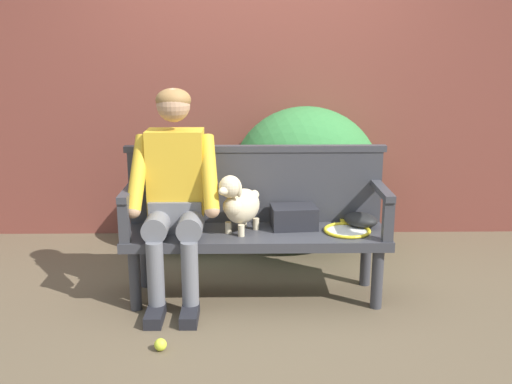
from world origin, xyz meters
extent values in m
plane|color=brown|center=(0.00, 0.00, 0.00)|extent=(40.00, 40.00, 0.00)
cube|color=brown|center=(0.00, 1.41, 1.04)|extent=(8.00, 0.30, 2.08)
ellipsoid|color=#337538|center=(0.40, 1.00, 0.55)|extent=(1.14, 1.07, 1.09)
ellipsoid|color=#286B2D|center=(-0.48, 1.05, 0.35)|extent=(0.94, 0.78, 0.70)
cube|color=#38383D|center=(0.00, 0.00, 0.40)|extent=(1.61, 0.47, 0.06)
cylinder|color=#38383D|center=(-0.73, -0.17, 0.19)|extent=(0.07, 0.07, 0.37)
cylinder|color=#38383D|center=(0.73, -0.17, 0.19)|extent=(0.07, 0.07, 0.37)
cylinder|color=#38383D|center=(-0.73, 0.17, 0.19)|extent=(0.07, 0.07, 0.37)
cylinder|color=#38383D|center=(0.73, 0.17, 0.19)|extent=(0.07, 0.07, 0.37)
cube|color=#38383D|center=(0.00, 0.20, 0.66)|extent=(1.61, 0.05, 0.46)
cube|color=#38383D|center=(0.00, 0.20, 0.91)|extent=(1.65, 0.06, 0.04)
cube|color=#38383D|center=(-0.77, -0.19, 0.55)|extent=(0.06, 0.06, 0.24)
cube|color=#38383D|center=(-0.77, 0.00, 0.69)|extent=(0.06, 0.47, 0.04)
cube|color=#38383D|center=(0.77, -0.19, 0.55)|extent=(0.06, 0.06, 0.24)
cube|color=#38383D|center=(0.77, 0.00, 0.69)|extent=(0.06, 0.47, 0.04)
cube|color=black|center=(-0.59, -0.33, 0.04)|extent=(0.10, 0.24, 0.07)
cylinder|color=slate|center=(-0.59, -0.25, 0.26)|extent=(0.10, 0.10, 0.38)
cylinder|color=slate|center=(-0.59, -0.10, 0.51)|extent=(0.15, 0.30, 0.15)
cube|color=black|center=(-0.39, -0.33, 0.04)|extent=(0.10, 0.24, 0.07)
cylinder|color=slate|center=(-0.39, -0.25, 0.26)|extent=(0.10, 0.10, 0.38)
cylinder|color=slate|center=(-0.39, -0.10, 0.51)|extent=(0.15, 0.30, 0.15)
cube|color=slate|center=(-0.49, 0.05, 0.53)|extent=(0.32, 0.24, 0.20)
cube|color=gold|center=(-0.49, 0.07, 0.79)|extent=(0.34, 0.22, 0.52)
cylinder|color=gold|center=(-0.70, -0.04, 0.81)|extent=(0.14, 0.32, 0.44)
sphere|color=tan|center=(-0.72, -0.15, 0.61)|extent=(0.09, 0.09, 0.09)
cylinder|color=gold|center=(-0.28, -0.04, 0.81)|extent=(0.14, 0.32, 0.44)
sphere|color=tan|center=(-0.26, -0.15, 0.61)|extent=(0.09, 0.09, 0.09)
sphere|color=tan|center=(-0.49, 0.05, 1.20)|extent=(0.20, 0.20, 0.20)
ellipsoid|color=olive|center=(-0.49, 0.06, 1.23)|extent=(0.21, 0.21, 0.14)
cylinder|color=beige|center=(-0.17, -0.04, 0.47)|extent=(0.04, 0.04, 0.07)
cylinder|color=beige|center=(-0.09, -0.09, 0.47)|extent=(0.04, 0.04, 0.07)
cylinder|color=beige|center=(-0.08, 0.09, 0.47)|extent=(0.04, 0.04, 0.07)
cylinder|color=beige|center=(0.00, 0.04, 0.47)|extent=(0.04, 0.04, 0.07)
ellipsoid|color=beige|center=(-0.08, 0.00, 0.60)|extent=(0.30, 0.32, 0.21)
sphere|color=beige|center=(-0.14, -0.08, 0.61)|extent=(0.12, 0.12, 0.12)
sphere|color=beige|center=(-0.15, -0.10, 0.74)|extent=(0.13, 0.13, 0.13)
ellipsoid|color=beige|center=(-0.19, -0.15, 0.73)|extent=(0.09, 0.10, 0.05)
ellipsoid|color=beige|center=(-0.19, -0.06, 0.73)|extent=(0.05, 0.05, 0.10)
ellipsoid|color=beige|center=(-0.10, -0.12, 0.73)|extent=(0.05, 0.05, 0.10)
sphere|color=beige|center=(-0.01, 0.10, 0.64)|extent=(0.06, 0.06, 0.06)
torus|color=yellow|center=(0.56, -0.02, 0.44)|extent=(0.29, 0.29, 0.02)
cylinder|color=silver|center=(0.56, -0.02, 0.44)|extent=(0.25, 0.25, 0.00)
cube|color=yellow|center=(0.56, 0.14, 0.45)|extent=(0.04, 0.07, 0.02)
cylinder|color=black|center=(0.56, 0.28, 0.45)|extent=(0.03, 0.22, 0.03)
ellipsoid|color=black|center=(0.66, 0.08, 0.48)|extent=(0.28, 0.27, 0.09)
cube|color=#232328|center=(0.24, 0.07, 0.50)|extent=(0.30, 0.22, 0.14)
sphere|color=#CCDB33|center=(-0.51, -0.66, 0.03)|extent=(0.07, 0.07, 0.07)
camera|label=1|loc=(-0.05, -3.43, 1.57)|focal=40.98mm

